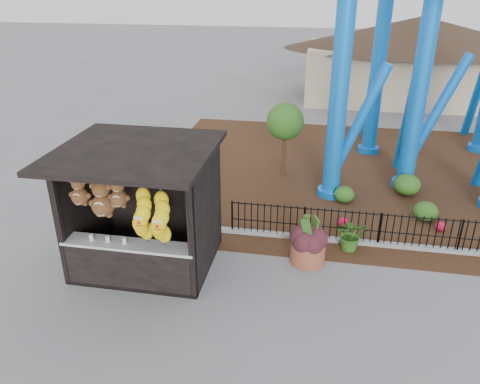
% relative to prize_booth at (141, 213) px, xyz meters
% --- Properties ---
extents(ground, '(120.00, 120.00, 0.00)m').
position_rel_prize_booth_xyz_m(ground, '(2.98, -0.92, -1.53)').
color(ground, slate).
rests_on(ground, ground).
extents(mulch_bed, '(18.00, 12.00, 0.02)m').
position_rel_prize_booth_xyz_m(mulch_bed, '(6.98, 7.08, -1.52)').
color(mulch_bed, '#331E11').
rests_on(mulch_bed, ground).
extents(curb, '(18.00, 0.18, 0.12)m').
position_rel_prize_booth_xyz_m(curb, '(6.98, 2.08, -1.47)').
color(curb, gray).
rests_on(curb, ground).
extents(prize_booth, '(3.50, 3.40, 3.12)m').
position_rel_prize_booth_xyz_m(prize_booth, '(0.00, 0.00, 0.00)').
color(prize_booth, black).
rests_on(prize_booth, ground).
extents(picket_fence, '(12.20, 0.06, 1.00)m').
position_rel_prize_booth_xyz_m(picket_fence, '(7.88, 2.08, -1.03)').
color(picket_fence, black).
rests_on(picket_fence, ground).
extents(terracotta_planter, '(0.99, 0.99, 0.55)m').
position_rel_prize_booth_xyz_m(terracotta_planter, '(3.94, 0.99, -1.25)').
color(terracotta_planter, brown).
rests_on(terracotta_planter, ground).
extents(planter_foliage, '(0.70, 0.70, 0.64)m').
position_rel_prize_booth_xyz_m(planter_foliage, '(3.94, 0.99, -0.66)').
color(planter_foliage, '#37161C').
rests_on(planter_foliage, terracotta_planter).
extents(potted_plant, '(0.88, 0.78, 0.90)m').
position_rel_prize_booth_xyz_m(potted_plant, '(5.03, 1.78, -1.08)').
color(potted_plant, '#225017').
rests_on(potted_plant, ground).
extents(landscaping, '(7.27, 3.19, 0.69)m').
position_rel_prize_booth_xyz_m(landscaping, '(7.68, 4.80, -1.23)').
color(landscaping, '#295619').
rests_on(landscaping, mulch_bed).
extents(pavilion, '(15.00, 15.00, 4.80)m').
position_rel_prize_booth_xyz_m(pavilion, '(8.98, 19.08, 1.54)').
color(pavilion, '#BFAD8C').
rests_on(pavilion, ground).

